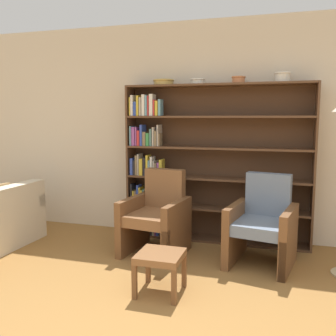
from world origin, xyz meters
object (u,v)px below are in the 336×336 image
Objects in this scene: bowl_sage at (282,77)px; bowl_cream at (238,79)px; bowl_terracotta at (198,81)px; bookshelf at (200,164)px; bowl_stoneware at (164,82)px; armchair_leather at (157,217)px; armchair_cushioned at (263,226)px; footstool at (160,260)px.

bowl_cream is at bearing 180.00° from bowl_sage.
bowl_terracotta is at bearing 180.00° from bowl_sage.
bookshelf is at bearing 32.81° from bowl_terracotta.
bookshelf is 8.65× the size of bowl_stoneware.
bowl_terracotta is at bearing -147.19° from bookshelf.
bookshelf is 1.13m from bowl_cream.
armchair_leather and armchair_cushioned have the same top height.
bowl_cream reaches higher than bowl_stoneware.
bowl_cream reaches higher than footstool.
footstool is (0.45, -1.56, -1.68)m from bowl_stoneware.
armchair_cushioned is (-0.14, -0.61, -1.60)m from bowl_sage.
armchair_cushioned is at bearing 49.00° from footstool.
bowl_terracotta is 0.19× the size of armchair_leather.
bowl_cream is 1.88m from armchair_leather.
bowl_sage is 0.20× the size of armchair_leather.
bowl_terracotta is at bearing 0.00° from bowl_stoneware.
bookshelf is 0.91m from armchair_leather.
bowl_sage is (1.42, -0.00, 0.02)m from bowl_stoneware.
bowl_terracotta is 1.04× the size of bowl_cream.
armchair_cushioned is at bearing -37.61° from bookshelf.
bowl_stoneware reaches higher than armchair_leather.
bowl_terracotta reaches higher than footstool.
armchair_leather is 2.42× the size of footstool.
bowl_sage reaches higher than bowl_cream.
armchair_leather is (-0.34, -0.61, -1.57)m from bowl_terracotta.
armchair_leather is at bearing 10.97° from armchair_cushioned.
bowl_terracotta reaches higher than armchair_cushioned.
armchair_cushioned is at bearing -59.78° from bowl_cream.
bowl_terracotta is 0.94× the size of bowl_sage.
bowl_sage reaches higher than armchair_cushioned.
bowl_cream is 0.50m from bowl_sage.
bowl_sage is at bearing 0.00° from bowl_cream.
bowl_cream is 0.91× the size of bowl_sage.
footstool is at bearing -74.06° from bowl_stoneware.
bookshelf reaches higher than armchair_leather.
bowl_stoneware is at bearing -72.19° from armchair_leather.
bowl_cream is 0.43× the size of footstool.
armchair_leather is (-1.32, -0.61, -1.60)m from bowl_sage.
bowl_stoneware is at bearing 180.00° from bowl_terracotta.
bowl_stoneware is at bearing 105.94° from footstool.
bowl_cream is at bearing -0.00° from bowl_stoneware.
bookshelf is 5.86× the size of footstool.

